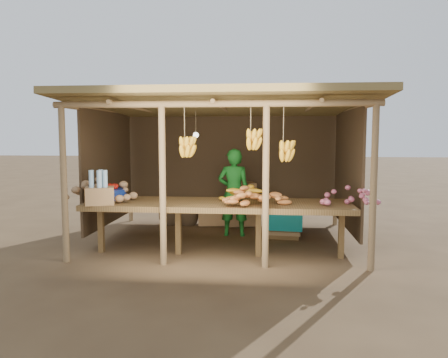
{
  "coord_description": "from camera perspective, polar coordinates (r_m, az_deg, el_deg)",
  "views": [
    {
      "loc": [
        0.69,
        -7.3,
        1.78
      ],
      "look_at": [
        0.0,
        0.0,
        1.05
      ],
      "focal_mm": 35.0,
      "sensor_mm": 36.0,
      "label": 1
    }
  ],
  "objects": [
    {
      "name": "bottle_box",
      "position": [
        6.48,
        -15.92,
        -1.54
      ],
      "size": [
        0.47,
        0.42,
        0.5
      ],
      "color": "#9E7347",
      "rests_on": "counter"
    },
    {
      "name": "banana_pile",
      "position": [
        6.59,
        2.56,
        -1.33
      ],
      "size": [
        0.69,
        0.45,
        0.35
      ],
      "primitive_type": null,
      "rotation": [
        0.0,
        0.0,
        -0.09
      ],
      "color": "yellow",
      "rests_on": "counter"
    },
    {
      "name": "ground",
      "position": [
        7.54,
        0.0,
        -7.96
      ],
      "size": [
        60.0,
        60.0,
        0.0
      ],
      "primitive_type": "plane",
      "color": "brown",
      "rests_on": "ground"
    },
    {
      "name": "potato_heap",
      "position": [
        6.89,
        -15.81,
        -1.15
      ],
      "size": [
        1.24,
        0.94,
        0.37
      ],
      "primitive_type": null,
      "rotation": [
        0.0,
        0.0,
        0.29
      ],
      "color": "#9C7650",
      "rests_on": "counter"
    },
    {
      "name": "tarp_crate",
      "position": [
        7.78,
        7.75,
        -5.3
      ],
      "size": [
        0.68,
        0.6,
        0.74
      ],
      "color": "brown",
      "rests_on": "ground"
    },
    {
      "name": "onion_heap",
      "position": [
        6.43,
        16.22,
        -1.7
      ],
      "size": [
        0.99,
        0.8,
        0.36
      ],
      "primitive_type": null,
      "rotation": [
        0.0,
        0.0,
        0.38
      ],
      "color": "#CD637C",
      "rests_on": "counter"
    },
    {
      "name": "vendor",
      "position": [
        7.74,
        1.29,
        -1.76
      ],
      "size": [
        0.57,
        0.38,
        1.55
      ],
      "primitive_type": "imported",
      "rotation": [
        0.0,
        0.0,
        3.15
      ],
      "color": "#197120",
      "rests_on": "ground"
    },
    {
      "name": "tomato_basin",
      "position": [
        6.98,
        -14.48,
        -1.77
      ],
      "size": [
        0.45,
        0.45,
        0.24
      ],
      "rotation": [
        0.0,
        0.0,
        0.41
      ],
      "color": "navy",
      "rests_on": "counter"
    },
    {
      "name": "stall_structure",
      "position": [
        7.32,
        0.25,
        6.76
      ],
      "size": [
        4.7,
        3.5,
        2.43
      ],
      "color": "olive",
      "rests_on": "ground"
    },
    {
      "name": "burlap_sacks",
      "position": [
        8.8,
        -5.94,
        -4.36
      ],
      "size": [
        0.81,
        0.42,
        0.57
      ],
      "color": "#483521",
      "rests_on": "ground"
    },
    {
      "name": "carton_stack",
      "position": [
        8.64,
        0.95,
        -3.69
      ],
      "size": [
        1.18,
        0.52,
        0.84
      ],
      "color": "#9E7347",
      "rests_on": "ground"
    },
    {
      "name": "counter",
      "position": [
        6.47,
        -0.79,
        -3.58
      ],
      "size": [
        3.9,
        1.05,
        0.8
      ],
      "color": "brown",
      "rests_on": "ground"
    },
    {
      "name": "sweet_potato_heap",
      "position": [
        6.19,
        4.21,
        -1.78
      ],
      "size": [
        1.08,
        0.9,
        0.36
      ],
      "primitive_type": null,
      "rotation": [
        0.0,
        0.0,
        0.43
      ],
      "color": "#BB6C30",
      "rests_on": "counter"
    }
  ]
}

